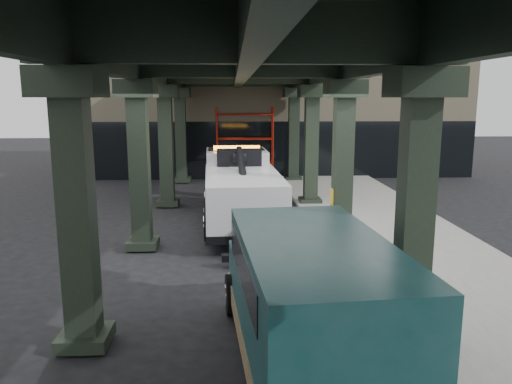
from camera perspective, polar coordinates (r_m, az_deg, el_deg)
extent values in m
plane|color=black|center=(13.41, 0.35, -8.86)|extent=(90.00, 90.00, 0.00)
cube|color=gray|center=(16.12, 16.22, -5.62)|extent=(5.00, 40.00, 0.15)
cube|color=silver|center=(15.47, 6.29, -6.21)|extent=(0.12, 38.00, 0.01)
cube|color=black|center=(9.43, 17.73, -2.02)|extent=(0.55, 0.55, 5.00)
cube|color=black|center=(9.22, 18.54, 11.76)|extent=(1.10, 1.10, 0.50)
cube|color=black|center=(10.18, 16.96, -14.87)|extent=(0.90, 0.90, 0.24)
cube|color=black|center=(15.11, 9.86, 2.98)|extent=(0.55, 0.55, 5.00)
cube|color=black|center=(14.97, 10.14, 11.54)|extent=(1.10, 1.10, 0.50)
cube|color=black|center=(15.58, 9.59, -5.50)|extent=(0.90, 0.90, 0.24)
cube|color=black|center=(20.96, 6.32, 5.21)|extent=(0.55, 0.55, 5.00)
cube|color=black|center=(20.87, 6.45, 11.37)|extent=(1.10, 1.10, 0.50)
cube|color=black|center=(21.31, 6.20, -1.01)|extent=(0.90, 0.90, 0.24)
cube|color=black|center=(26.88, 4.33, 6.45)|extent=(0.55, 0.55, 5.00)
cube|color=black|center=(26.81, 4.39, 11.25)|extent=(1.10, 1.10, 0.50)
cube|color=black|center=(27.16, 4.26, 1.57)|extent=(0.90, 0.90, 0.24)
cube|color=black|center=(9.25, -19.77, -2.39)|extent=(0.55, 0.55, 5.00)
cube|color=black|center=(9.03, -20.69, 11.66)|extent=(1.10, 1.10, 0.50)
cube|color=black|center=(10.01, -18.90, -15.44)|extent=(0.90, 0.90, 0.24)
cube|color=black|center=(14.99, -13.16, 2.80)|extent=(0.55, 0.55, 5.00)
cube|color=black|center=(14.86, -13.53, 11.42)|extent=(1.10, 1.10, 0.50)
cube|color=black|center=(15.47, -12.79, -5.73)|extent=(0.90, 0.90, 0.24)
cube|color=black|center=(20.88, -10.23, 5.08)|extent=(0.55, 0.55, 5.00)
cube|color=black|center=(20.79, -10.44, 11.27)|extent=(1.10, 1.10, 0.50)
cube|color=black|center=(21.23, -10.02, -1.16)|extent=(0.90, 0.90, 0.24)
cube|color=black|center=(26.82, -8.58, 6.35)|extent=(0.55, 0.55, 5.00)
cube|color=black|center=(26.75, -8.72, 11.16)|extent=(1.10, 1.10, 0.50)
cube|color=black|center=(27.09, -8.45, 1.46)|extent=(0.90, 0.90, 0.24)
cube|color=black|center=(15.01, 10.25, 14.60)|extent=(0.35, 32.00, 1.10)
cube|color=black|center=(14.90, -13.67, 14.50)|extent=(0.35, 32.00, 1.10)
cube|color=black|center=(14.65, -1.67, 14.86)|extent=(0.35, 32.00, 1.10)
cube|color=black|center=(14.72, -1.68, 17.58)|extent=(7.40, 32.00, 0.30)
cube|color=#C6B793|center=(32.72, 2.01, 9.87)|extent=(22.00, 10.00, 8.00)
cylinder|color=#A91B0D|center=(27.63, -4.43, 5.53)|extent=(0.08, 0.08, 4.00)
cylinder|color=#A91B0D|center=(26.84, -4.48, 5.37)|extent=(0.08, 0.08, 4.00)
cylinder|color=#A91B0D|center=(27.71, 1.82, 5.57)|extent=(0.08, 0.08, 4.00)
cylinder|color=#A91B0D|center=(26.91, 1.95, 5.41)|extent=(0.08, 0.08, 4.00)
cylinder|color=#A91B0D|center=(27.74, -1.29, 3.50)|extent=(3.00, 0.08, 0.08)
cylinder|color=#A91B0D|center=(27.61, -1.30, 6.18)|extent=(3.00, 0.08, 0.08)
cylinder|color=#A91B0D|center=(27.53, -1.32, 8.87)|extent=(3.00, 0.08, 0.08)
cube|color=black|center=(17.60, -1.75, -1.71)|extent=(1.36, 7.56, 0.25)
cube|color=silver|center=(19.96, -2.24, 2.26)|extent=(2.47, 2.52, 1.81)
cube|color=silver|center=(21.08, -2.39, 1.33)|extent=(2.39, 0.81, 0.90)
cube|color=black|center=(20.14, -2.29, 3.78)|extent=(2.27, 1.41, 0.85)
cube|color=silver|center=(16.34, -1.50, -0.35)|extent=(2.64, 5.12, 1.40)
cube|color=orange|center=(19.64, -2.23, 5.07)|extent=(1.82, 0.37, 0.16)
cube|color=black|center=(18.17, -1.95, 3.97)|extent=(1.63, 0.68, 0.60)
cylinder|color=black|center=(16.41, -1.56, 2.36)|extent=(0.41, 3.52, 1.35)
cube|color=black|center=(14.11, -0.76, -6.35)|extent=(0.37, 1.42, 0.18)
cube|color=black|center=(13.46, -0.52, -7.43)|extent=(1.62, 0.33, 0.18)
cylinder|color=black|center=(20.40, -5.36, -0.46)|extent=(0.40, 1.12, 1.10)
cylinder|color=silver|center=(20.40, -5.36, -0.46)|extent=(0.42, 0.62, 0.61)
cylinder|color=black|center=(20.52, 0.81, -0.35)|extent=(0.40, 1.12, 1.10)
cylinder|color=silver|center=(20.52, 0.81, -0.35)|extent=(0.42, 0.62, 0.61)
cylinder|color=black|center=(17.16, -5.33, -2.60)|extent=(0.40, 1.12, 1.10)
cylinder|color=silver|center=(17.16, -5.33, -2.60)|extent=(0.42, 0.62, 0.61)
cylinder|color=black|center=(17.30, 2.00, -2.45)|extent=(0.40, 1.12, 1.10)
cylinder|color=silver|center=(17.30, 2.00, -2.45)|extent=(0.42, 0.62, 0.61)
cylinder|color=black|center=(15.90, -5.32, -3.68)|extent=(0.40, 1.12, 1.10)
cylinder|color=silver|center=(15.90, -5.32, -3.68)|extent=(0.42, 0.62, 0.61)
cylinder|color=black|center=(16.05, 2.60, -3.50)|extent=(0.40, 1.12, 1.10)
cylinder|color=silver|center=(16.05, 2.60, -3.50)|extent=(0.42, 0.62, 0.61)
cube|color=#103639|center=(10.66, 2.86, -8.56)|extent=(2.19, 1.30, 0.92)
cube|color=#103639|center=(7.94, 6.62, -12.40)|extent=(2.53, 4.79, 2.00)
cube|color=olive|center=(8.65, 5.81, -16.37)|extent=(2.67, 5.92, 0.36)
cube|color=black|center=(10.03, 3.33, -4.89)|extent=(2.03, 0.61, 0.86)
cube|color=black|center=(8.04, 6.16, -8.18)|extent=(2.49, 3.87, 0.57)
cube|color=silver|center=(11.31, 2.34, -9.62)|extent=(2.06, 0.29, 0.31)
cylinder|color=black|center=(10.68, -2.66, -11.64)|extent=(0.36, 0.88, 0.86)
cylinder|color=silver|center=(10.68, -2.66, -11.64)|extent=(0.37, 0.50, 0.47)
cylinder|color=black|center=(11.03, 8.24, -11.01)|extent=(0.36, 0.88, 0.86)
cylinder|color=silver|center=(11.03, 8.24, -11.01)|extent=(0.37, 0.50, 0.47)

